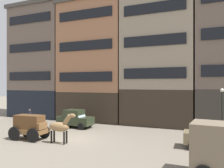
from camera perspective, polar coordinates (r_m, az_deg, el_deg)
The scene contains 11 objects.
ground_plane at distance 19.17m, azimuth -9.66°, elevation -13.53°, with size 120.00×120.00×0.00m, color slate.
building_far_left at distance 34.26m, azimuth -16.18°, elevation 5.40°, with size 8.55×7.10×15.36m.
building_center_left at distance 29.69m, azimuth -3.64°, elevation 5.78°, with size 8.76×7.10×14.88m.
building_center_right at distance 27.22m, azimuth 11.94°, elevation 9.38°, with size 8.12×7.10×17.77m.
cargo_wagon at distance 19.79m, azimuth -19.85°, elevation -9.71°, with size 2.99×1.68×1.98m.
draft_horse at distance 17.91m, azimuth -12.83°, elevation -10.34°, with size 2.35×0.71×2.30m.
sedan_dark at distance 17.45m, azimuth 23.83°, elevation -11.81°, with size 3.79×2.05×1.83m.
sedan_light at distance 24.07m, azimuth -9.25°, elevation -8.54°, with size 3.72×1.90×1.83m.
pedestrian_officer at distance 27.24m, azimuth -19.89°, elevation -7.40°, with size 0.44×0.44×1.79m.
streetlamp_curbside at distance 21.52m, azimuth 25.82°, elevation -4.84°, with size 0.32×0.32×4.12m.
fire_hydrant_curbside at distance 28.85m, azimuth -19.45°, elevation -8.09°, with size 0.24×0.24×0.83m.
Camera 1 is at (10.13, -15.64, 4.48)m, focal length 36.57 mm.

